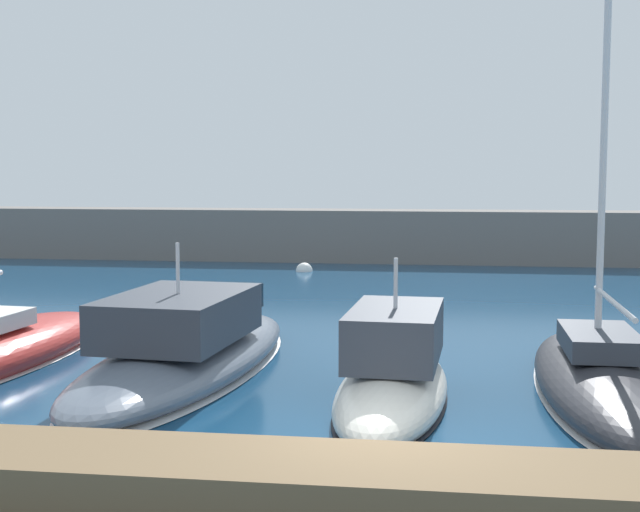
% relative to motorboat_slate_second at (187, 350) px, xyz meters
% --- Properties ---
extents(ground_plane, '(120.00, 120.00, 0.00)m').
position_rel_motorboat_slate_second_xyz_m(ground_plane, '(4.54, -5.35, -0.51)').
color(ground_plane, navy).
extents(dock_pier, '(22.18, 1.91, 0.57)m').
position_rel_motorboat_slate_second_xyz_m(dock_pier, '(4.54, -6.86, -0.22)').
color(dock_pier, brown).
rests_on(dock_pier, ground_plane).
extents(breakwater_seawall, '(108.00, 2.27, 2.42)m').
position_rel_motorboat_slate_second_xyz_m(breakwater_seawall, '(4.54, 23.07, 0.70)').
color(breakwater_seawall, slate).
rests_on(breakwater_seawall, ground_plane).
extents(motorboat_slate_second, '(3.90, 10.65, 3.10)m').
position_rel_motorboat_slate_second_xyz_m(motorboat_slate_second, '(0.00, 0.00, 0.00)').
color(motorboat_slate_second, slate).
rests_on(motorboat_slate_second, ground_plane).
extents(motorboat_ivory_third, '(2.38, 6.70, 3.04)m').
position_rel_motorboat_slate_second_xyz_m(motorboat_ivory_third, '(4.54, -1.73, -0.02)').
color(motorboat_ivory_third, silver).
rests_on(motorboat_ivory_third, ground_plane).
extents(sailboat_charcoal_fourth, '(2.45, 8.87, 16.85)m').
position_rel_motorboat_slate_second_xyz_m(sailboat_charcoal_fourth, '(8.49, -0.63, -0.13)').
color(sailboat_charcoal_fourth, '#2D2D33').
rests_on(sailboat_charcoal_fourth, ground_plane).
extents(mooring_buoy_white, '(0.72, 0.72, 0.72)m').
position_rel_motorboat_slate_second_xyz_m(mooring_buoy_white, '(-0.41, 18.83, -0.51)').
color(mooring_buoy_white, white).
rests_on(mooring_buoy_white, ground_plane).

